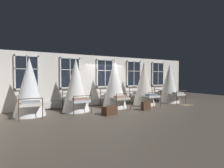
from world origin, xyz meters
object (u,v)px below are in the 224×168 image
(cot_fourth, at_px, (144,84))
(cot_first, at_px, (30,87))
(suitcase_dark, at_px, (146,106))
(cot_second, at_px, (76,85))
(cot_fifth, at_px, (170,83))
(travel_trunk, at_px, (110,110))
(cot_third, at_px, (115,83))

(cot_fourth, bearing_deg, cot_first, 89.88)
(cot_first, xyz_separation_m, suitcase_dark, (5.38, -1.44, -1.04))
(cot_second, bearing_deg, cot_fifth, -91.17)
(cot_first, height_order, cot_fourth, cot_fourth)
(cot_first, relative_size, suitcase_dark, 4.42)
(cot_fifth, height_order, suitcase_dark, cot_fifth)
(cot_second, bearing_deg, travel_trunk, -146.14)
(cot_fifth, bearing_deg, cot_fourth, 89.49)
(cot_second, xyz_separation_m, cot_fourth, (4.29, -0.04, 0.02))
(cot_fifth, xyz_separation_m, travel_trunk, (-5.43, -1.55, -1.09))
(cot_first, distance_m, travel_trunk, 3.70)
(cot_fourth, xyz_separation_m, suitcase_dark, (-1.01, -1.42, -1.09))
(cot_first, distance_m, cot_fifth, 8.62)
(cot_second, xyz_separation_m, travel_trunk, (1.09, -1.56, -1.10))
(suitcase_dark, relative_size, travel_trunk, 0.92)
(cot_second, relative_size, cot_fourth, 0.99)
(cot_fifth, bearing_deg, cot_second, 88.48)
(cot_fourth, relative_size, cot_fifth, 1.02)
(cot_first, relative_size, cot_third, 0.93)
(cot_first, bearing_deg, cot_third, -88.91)
(cot_first, xyz_separation_m, cot_fifth, (8.62, 0.01, 0.02))
(cot_second, relative_size, suitcase_dark, 4.53)
(cot_second, distance_m, cot_fourth, 4.29)
(cot_second, bearing_deg, cot_first, 89.48)
(cot_fourth, bearing_deg, travel_trunk, 115.37)
(cot_fourth, bearing_deg, cot_second, 89.49)
(cot_fifth, relative_size, suitcase_dark, 4.49)
(cot_second, relative_size, cot_third, 0.95)
(travel_trunk, bearing_deg, cot_fifth, 15.95)
(cot_first, distance_m, cot_third, 4.31)
(suitcase_dark, bearing_deg, cot_first, 154.51)
(cot_third, bearing_deg, suitcase_dark, -142.50)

